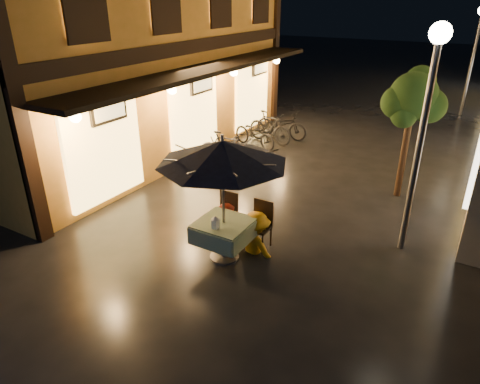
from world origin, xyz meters
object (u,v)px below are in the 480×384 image
Objects in this scene: streetlamp_near at (427,103)px; table_lantern at (215,222)px; patio_umbrella at (222,152)px; person_yellow at (256,214)px; cafe_table at (224,231)px; bicycle_0 at (219,157)px; person_orange at (225,204)px.

streetlamp_near is 4.22m from table_lantern.
table_lantern is (-2.87, -2.35, -2.00)m from streetlamp_near.
patio_umbrella reaches higher than person_yellow.
person_yellow is at bearing 64.94° from table_lantern.
cafe_table is (-2.87, -2.08, -2.33)m from streetlamp_near.
bicycle_0 is at bearing 123.86° from patio_umbrella.
patio_umbrella is (-2.87, -2.08, -0.77)m from streetlamp_near.
table_lantern is (0.00, -0.28, -1.23)m from patio_umbrella.
person_yellow is (0.38, 0.82, -0.12)m from table_lantern.
bicycle_0 is (-2.43, 3.63, -0.14)m from cafe_table.
patio_umbrella is 4.69m from bicycle_0.
streetlamp_near is 16.92× the size of table_lantern.
cafe_table is 0.58× the size of bicycle_0.
patio_umbrella reaches higher than cafe_table.
cafe_table is 0.43m from table_lantern.
streetlamp_near reaches higher than person_yellow.
cafe_table is 0.70m from person_yellow.
streetlamp_near is 4.27× the size of cafe_table.
cafe_table is 3.96× the size of table_lantern.
cafe_table is at bearing 64.55° from person_yellow.
person_yellow is (0.38, 0.55, -1.35)m from patio_umbrella.
streetlamp_near is at bearing -114.13° from bicycle_0.
bicycle_0 is (-2.82, 3.08, -0.35)m from person_yellow.
table_lantern is 0.16× the size of person_orange.
person_orange is at bearing -153.32° from bicycle_0.
person_yellow is at bearing -145.42° from bicycle_0.
bicycle_0 is at bearing 163.72° from streetlamp_near.
person_orange reaches higher than bicycle_0.
streetlamp_near is 4.24m from cafe_table.
cafe_table is at bearing -144.10° from streetlamp_near.
person_orange is at bearing 120.29° from patio_umbrella.
person_orange is 3.69m from bicycle_0.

